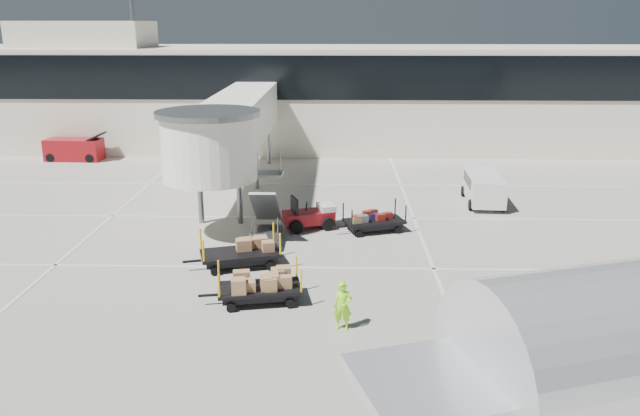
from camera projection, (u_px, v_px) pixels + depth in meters
The scene contains 11 objects.
ground at pixel (287, 287), 24.26m from camera, with size 140.00×140.00×0.00m, color #B1AC9F.
lane_markings at pixel (288, 215), 33.21m from camera, with size 40.00×30.00×0.02m.
terminal at pixel (310, 95), 51.78m from camera, with size 64.00×12.11×15.20m.
jet_bridge at pixel (232, 127), 34.88m from camera, with size 5.70×20.40×6.03m.
baggage_tug at pixel (310, 216), 31.08m from camera, with size 2.76×2.26×1.65m.
suitcase_cart at pixel (373, 222), 30.58m from camera, with size 3.62×2.26×1.39m.
box_cart_near at pixel (261, 287), 22.83m from camera, with size 3.82×2.05×1.46m.
box_cart_far at pixel (240, 253), 26.14m from camera, with size 4.10×2.49×1.58m.
ground_worker at pixel (343, 306), 20.69m from camera, with size 0.62×0.40×1.70m, color #84E117.
minivan at pixel (483, 186), 35.31m from camera, with size 2.15×4.50×1.67m.
belt_loader at pixel (75, 150), 46.40m from camera, with size 4.41×1.91×2.10m.
Camera 1 is at (1.89, -22.32, 9.88)m, focal length 35.00 mm.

